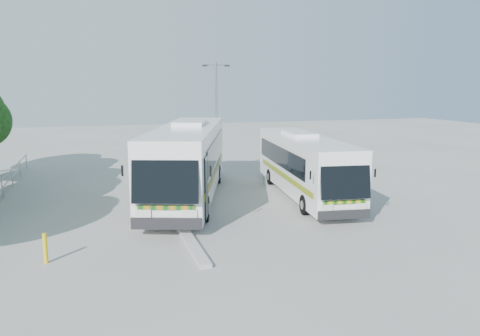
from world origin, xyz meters
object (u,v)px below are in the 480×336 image
object	(u,v)px
lamppost	(216,113)
coach_main	(188,159)
bollard	(45,248)
coach_adjacent	(304,164)

from	to	relation	value
lamppost	coach_main	bearing A→B (deg)	-110.74
bollard	coach_main	bearing A→B (deg)	50.58
coach_main	coach_adjacent	size ratio (longest dim) A/B	1.18
coach_main	coach_adjacent	bearing A→B (deg)	5.55
lamppost	coach_adjacent	bearing A→B (deg)	-63.81
coach_main	bollard	bearing A→B (deg)	-111.08
coach_adjacent	lamppost	world-z (taller)	lamppost
coach_adjacent	bollard	bearing A→B (deg)	-145.34
coach_main	coach_adjacent	distance (m)	5.89
bollard	lamppost	bearing A→B (deg)	55.91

